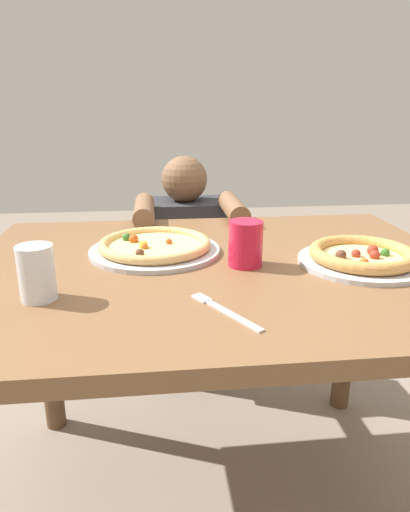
{
  "coord_description": "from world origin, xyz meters",
  "views": [
    {
      "loc": [
        -0.15,
        -1.08,
        1.13
      ],
      "look_at": [
        -0.04,
        -0.03,
        0.78
      ],
      "focal_mm": 32.21,
      "sensor_mm": 36.0,
      "label": 1
    }
  ],
  "objects_px": {
    "fork": "(222,309)",
    "diner_seated": "(186,279)",
    "drink_cup_colored": "(245,244)",
    "water_cup_clear": "(37,272)",
    "pizza_near": "(362,257)",
    "pizza_far": "(154,247)"
  },
  "relations": [
    {
      "from": "fork",
      "to": "diner_seated",
      "type": "relative_size",
      "value": 0.2
    },
    {
      "from": "drink_cup_colored",
      "to": "fork",
      "type": "bearing_deg",
      "value": -110.41
    },
    {
      "from": "diner_seated",
      "to": "water_cup_clear",
      "type": "bearing_deg",
      "value": -112.34
    },
    {
      "from": "pizza_near",
      "to": "fork",
      "type": "bearing_deg",
      "value": -149.31
    },
    {
      "from": "diner_seated",
      "to": "pizza_far",
      "type": "bearing_deg",
      "value": -101.72
    },
    {
      "from": "pizza_near",
      "to": "drink_cup_colored",
      "type": "relative_size",
      "value": 2.78
    },
    {
      "from": "pizza_near",
      "to": "diner_seated",
      "type": "xyz_separation_m",
      "value": [
        -0.39,
        0.74,
        -0.33
      ]
    },
    {
      "from": "pizza_far",
      "to": "water_cup_clear",
      "type": "xyz_separation_m",
      "value": [
        -0.24,
        -0.28,
        0.04
      ]
    },
    {
      "from": "fork",
      "to": "diner_seated",
      "type": "distance_m",
      "value": 1.02
    },
    {
      "from": "pizza_far",
      "to": "diner_seated",
      "type": "relative_size",
      "value": 0.37
    },
    {
      "from": "water_cup_clear",
      "to": "diner_seated",
      "type": "distance_m",
      "value": 1.01
    },
    {
      "from": "fork",
      "to": "pizza_far",
      "type": "bearing_deg",
      "value": 108.53
    },
    {
      "from": "pizza_near",
      "to": "drink_cup_colored",
      "type": "distance_m",
      "value": 0.29
    },
    {
      "from": "drink_cup_colored",
      "to": "water_cup_clear",
      "type": "distance_m",
      "value": 0.48
    },
    {
      "from": "water_cup_clear",
      "to": "fork",
      "type": "bearing_deg",
      "value": -14.84
    },
    {
      "from": "drink_cup_colored",
      "to": "diner_seated",
      "type": "xyz_separation_m",
      "value": [
        -0.1,
        0.72,
        -0.37
      ]
    },
    {
      "from": "pizza_far",
      "to": "fork",
      "type": "relative_size",
      "value": 1.89
    },
    {
      "from": "drink_cup_colored",
      "to": "fork",
      "type": "xyz_separation_m",
      "value": [
        -0.09,
        -0.25,
        -0.05
      ]
    },
    {
      "from": "pizza_near",
      "to": "fork",
      "type": "distance_m",
      "value": 0.45
    },
    {
      "from": "drink_cup_colored",
      "to": "pizza_far",
      "type": "bearing_deg",
      "value": 150.23
    },
    {
      "from": "pizza_near",
      "to": "diner_seated",
      "type": "relative_size",
      "value": 0.33
    },
    {
      "from": "pizza_near",
      "to": "water_cup_clear",
      "type": "bearing_deg",
      "value": -170.02
    }
  ]
}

